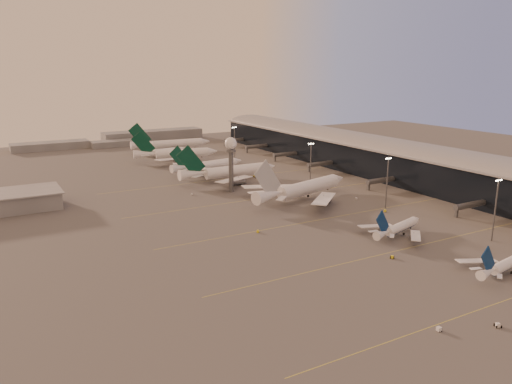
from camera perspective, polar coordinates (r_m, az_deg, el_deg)
ground at (r=173.38m, az=13.93°, el=-8.60°), size 700.00×700.00×0.00m
taxiway_markings at (r=231.67m, az=9.92°, el=-2.57°), size 180.00×185.25×0.02m
terminal at (r=319.37m, az=14.74°, el=3.71°), size 57.00×362.00×23.04m
radar_tower at (r=266.12m, az=-2.89°, el=4.42°), size 6.40×6.40×31.10m
mast_a at (r=211.70m, az=25.70°, el=-1.53°), size 3.60×0.56×25.00m
mast_b at (r=243.82m, az=14.76°, el=1.34°), size 3.60×0.56×25.00m
mast_c at (r=281.94m, az=6.27°, el=3.42°), size 3.60×0.56×25.00m
mast_d at (r=356.92m, az=-2.46°, el=5.74°), size 3.60×0.56×25.00m
distant_horizon at (r=458.76m, az=-14.77°, el=5.92°), size 165.00×37.50×9.00m
narrowbody_near at (r=183.10m, az=26.59°, el=-7.62°), size 32.74×25.95×12.85m
narrowbody_mid at (r=207.73m, az=15.97°, el=-4.10°), size 33.69×26.50×13.51m
widebody_white at (r=254.53m, az=5.44°, el=0.07°), size 67.48×53.35×24.32m
greentail_a at (r=295.94m, az=-3.01°, el=2.09°), size 64.18×51.87×23.32m
greentail_b at (r=320.60m, az=-5.48°, el=2.86°), size 53.36×42.79×19.47m
greentail_c at (r=363.40m, az=-9.03°, el=4.16°), size 60.84×48.70×22.29m
greentail_d at (r=406.22m, az=-9.60°, el=5.22°), size 65.81×52.99×23.90m
gsv_truck_a at (r=140.37m, az=20.34°, el=-14.22°), size 5.96×2.49×2.36m
gsv_tug_near at (r=148.14m, az=25.91°, el=-13.54°), size 3.39×4.04×0.99m
gsv_tug_mid at (r=183.92m, az=15.30°, el=-7.19°), size 3.62×3.64×0.92m
gsv_truck_b at (r=240.28m, az=14.58°, el=-1.96°), size 5.46×3.73×2.08m
gsv_truck_c at (r=204.22m, az=0.22°, el=-4.34°), size 4.60×5.29×2.10m
gsv_catering_b at (r=259.41m, az=11.43°, el=-0.44°), size 4.64×2.97×3.52m
gsv_truck_d at (r=265.45m, az=-7.36°, el=-0.11°), size 3.37×4.99×1.90m
gsv_tug_hangar at (r=305.50m, az=-0.12°, el=1.82°), size 4.63×3.91×1.14m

